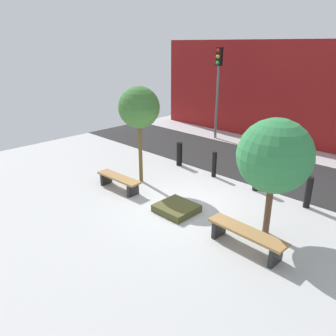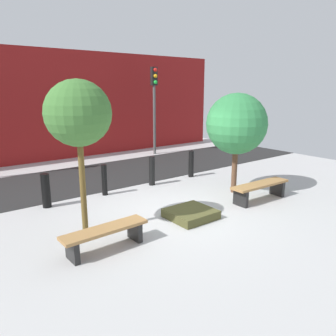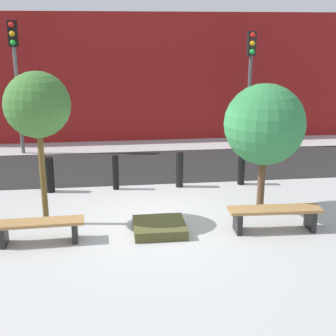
% 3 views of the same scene
% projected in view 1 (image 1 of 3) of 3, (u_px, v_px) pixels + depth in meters
% --- Properties ---
extents(ground_plane, '(18.00, 18.00, 0.00)m').
position_uv_depth(ground_plane, '(186.00, 207.00, 9.21)').
color(ground_plane, '#B0B0B0').
extents(road_strip, '(18.00, 3.48, 0.01)m').
position_uv_depth(road_strip, '(264.00, 167.00, 12.10)').
color(road_strip, '#242424').
rests_on(road_strip, ground).
extents(building_facade, '(16.20, 0.50, 4.47)m').
position_uv_depth(building_facade, '(313.00, 96.00, 13.77)').
color(building_facade, maroon).
rests_on(building_facade, ground).
extents(bench_left, '(1.67, 0.46, 0.43)m').
position_uv_depth(bench_left, '(119.00, 180.00, 10.18)').
color(bench_left, black).
rests_on(bench_left, ground).
extents(bench_right, '(1.85, 0.50, 0.48)m').
position_uv_depth(bench_right, '(246.00, 236.00, 7.20)').
color(bench_right, black).
rests_on(bench_right, ground).
extents(planter_bed, '(1.01, 0.96, 0.20)m').
position_uv_depth(planter_bed, '(176.00, 208.00, 8.91)').
color(planter_bed, '#494825').
rests_on(planter_bed, ground).
extents(tree_behind_left_bench, '(1.29, 1.29, 3.11)m').
position_uv_depth(tree_behind_left_bench, '(139.00, 108.00, 10.04)').
color(tree_behind_left_bench, brown).
rests_on(tree_behind_left_bench, ground).
extents(tree_behind_right_bench, '(1.69, 1.69, 2.82)m').
position_uv_depth(tree_behind_right_bench, '(275.00, 156.00, 7.23)').
color(tree_behind_right_bench, brown).
rests_on(tree_behind_right_bench, ground).
extents(bollard_far_left, '(0.21, 0.21, 0.87)m').
position_uv_depth(bollard_far_left, '(179.00, 154.00, 12.20)').
color(bollard_far_left, black).
rests_on(bollard_far_left, ground).
extents(bollard_left, '(0.15, 0.15, 0.87)m').
position_uv_depth(bollard_left, '(214.00, 165.00, 11.14)').
color(bollard_left, black).
rests_on(bollard_left, ground).
extents(bollard_center, '(0.19, 0.19, 0.90)m').
position_uv_depth(bollard_center, '(256.00, 177.00, 10.08)').
color(bollard_center, black).
rests_on(bollard_center, ground).
extents(bollard_right, '(0.18, 0.18, 0.89)m').
position_uv_depth(bollard_right, '(308.00, 193.00, 9.03)').
color(bollard_right, black).
rests_on(bollard_right, ground).
extents(traffic_light_west, '(0.28, 0.27, 4.14)m').
position_uv_depth(traffic_light_west, '(218.00, 78.00, 14.90)').
color(traffic_light_west, '#5E5E5E').
rests_on(traffic_light_west, ground).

